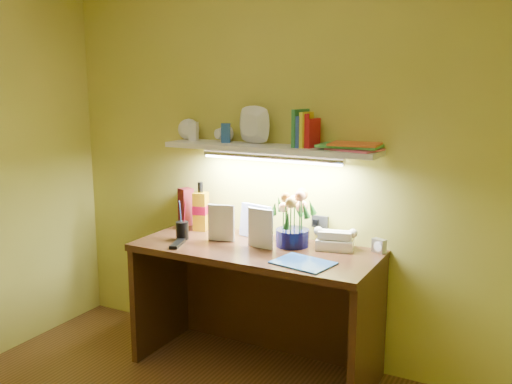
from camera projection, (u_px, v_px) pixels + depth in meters
desk at (255, 309)px, 3.32m from camera, size 1.40×0.60×0.75m
flower_bouquet at (293, 217)px, 3.25m from camera, size 0.21×0.21×0.34m
telephone at (335, 238)px, 3.21m from camera, size 0.23×0.20×0.12m
desk_clock at (379, 246)px, 3.14m from camera, size 0.09×0.07×0.08m
whisky_bottle at (201, 206)px, 3.59m from camera, size 0.10×0.10×0.31m
whisky_box at (186, 207)px, 3.74m from camera, size 0.10×0.10×0.24m
pen_cup at (182, 224)px, 3.40m from camera, size 0.08×0.08×0.18m
art_card at (255, 221)px, 3.44m from camera, size 0.20×0.08×0.20m
tv_remote at (178, 244)px, 3.28m from camera, size 0.10×0.18×0.02m
blue_folder at (303, 263)px, 2.96m from camera, size 0.33×0.27×0.01m
desk_book_a at (208, 222)px, 3.38m from camera, size 0.17×0.05×0.22m
desk_book_b at (248, 226)px, 3.26m from camera, size 0.17×0.04×0.23m
wall_shelf at (268, 142)px, 3.30m from camera, size 1.32×0.30×0.24m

